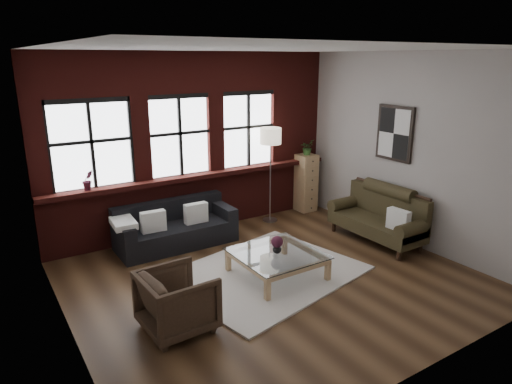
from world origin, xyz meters
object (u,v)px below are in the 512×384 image
floor_lamp (270,172)px  dark_sofa (176,225)px  armchair (177,301)px  vase (277,248)px  drawer_chest (306,183)px  vintage_settee (376,216)px  coffee_table (277,265)px

floor_lamp → dark_sofa: bearing=-175.7°
armchair → dark_sofa: bearing=-25.1°
vase → drawer_chest: size_ratio=0.11×
dark_sofa → drawer_chest: (3.03, 0.29, 0.23)m
vintage_settee → coffee_table: 2.23m
vintage_settee → armchair: vintage_settee is taller
dark_sofa → vintage_settee: 3.44m
vase → drawer_chest: (2.26, 2.17, 0.15)m
coffee_table → vase: (-0.00, 0.00, 0.26)m
vase → floor_lamp: floor_lamp is taller
vintage_settee → vase: vintage_settee is taller
dark_sofa → floor_lamp: (2.04, 0.15, 0.63)m
vintage_settee → vase: size_ratio=13.07×
dark_sofa → vase: dark_sofa is taller
coffee_table → vintage_settee: bearing=4.3°
vase → floor_lamp: size_ratio=0.07×
vase → coffee_table: bearing=0.0°
armchair → vase: armchair is taller
vase → dark_sofa: bearing=112.3°
coffee_table → drawer_chest: 3.16m
dark_sofa → vase: (0.77, -1.88, 0.09)m
drawer_chest → vintage_settee: bearing=-91.6°
coffee_table → drawer_chest: drawer_chest is taller
armchair → drawer_chest: bearing=-59.0°
dark_sofa → drawer_chest: bearing=5.5°
dark_sofa → vintage_settee: bearing=-29.9°
armchair → floor_lamp: 3.97m
dark_sofa → floor_lamp: size_ratio=1.00×
coffee_table → vase: size_ratio=8.62×
dark_sofa → armchair: size_ratio=2.48×
floor_lamp → vase: bearing=-122.0°
vintage_settee → armchair: bearing=-170.9°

